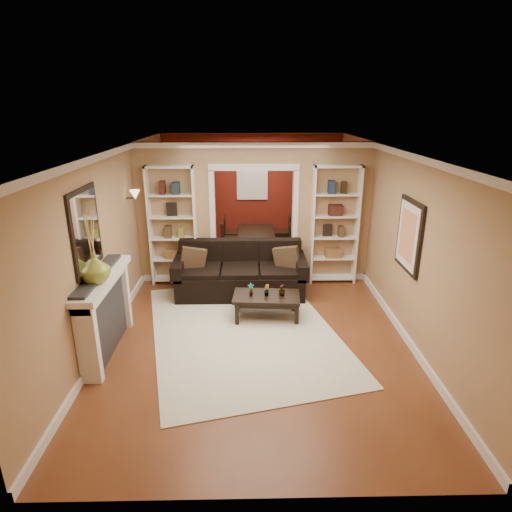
{
  "coord_description": "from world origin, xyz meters",
  "views": [
    {
      "loc": [
        -0.12,
        -6.89,
        3.32
      ],
      "look_at": [
        0.0,
        -0.8,
        1.18
      ],
      "focal_mm": 30.0,
      "sensor_mm": 36.0,
      "label": 1
    }
  ],
  "objects_px": {
    "coffee_table": "(266,307)",
    "bookshelf_right": "(334,226)",
    "sofa": "(240,270)",
    "fireplace": "(107,314)",
    "dining_table": "(257,243)",
    "bookshelf_left": "(173,226)"
  },
  "relations": [
    {
      "from": "coffee_table",
      "to": "bookshelf_right",
      "type": "bearing_deg",
      "value": 53.24
    },
    {
      "from": "sofa",
      "to": "coffee_table",
      "type": "relative_size",
      "value": 2.24
    },
    {
      "from": "bookshelf_right",
      "to": "coffee_table",
      "type": "bearing_deg",
      "value": -131.28
    },
    {
      "from": "coffee_table",
      "to": "bookshelf_right",
      "type": "xyz_separation_m",
      "value": [
        1.37,
        1.57,
        0.95
      ]
    },
    {
      "from": "sofa",
      "to": "bookshelf_right",
      "type": "height_order",
      "value": "bookshelf_right"
    },
    {
      "from": "fireplace",
      "to": "dining_table",
      "type": "height_order",
      "value": "fireplace"
    },
    {
      "from": "dining_table",
      "to": "coffee_table",
      "type": "bearing_deg",
      "value": -178.73
    },
    {
      "from": "dining_table",
      "to": "bookshelf_right",
      "type": "bearing_deg",
      "value": -139.17
    },
    {
      "from": "coffee_table",
      "to": "bookshelf_right",
      "type": "relative_size",
      "value": 0.47
    },
    {
      "from": "bookshelf_left",
      "to": "fireplace",
      "type": "height_order",
      "value": "bookshelf_left"
    },
    {
      "from": "bookshelf_right",
      "to": "dining_table",
      "type": "distance_m",
      "value": 2.38
    },
    {
      "from": "fireplace",
      "to": "sofa",
      "type": "bearing_deg",
      "value": 46.89
    },
    {
      "from": "bookshelf_left",
      "to": "coffee_table",
      "type": "bearing_deg",
      "value": -42.23
    },
    {
      "from": "bookshelf_left",
      "to": "dining_table",
      "type": "bearing_deg",
      "value": 45.34
    },
    {
      "from": "coffee_table",
      "to": "bookshelf_right",
      "type": "distance_m",
      "value": 2.29
    },
    {
      "from": "fireplace",
      "to": "bookshelf_right",
      "type": "bearing_deg",
      "value": 34.8
    },
    {
      "from": "coffee_table",
      "to": "dining_table",
      "type": "distance_m",
      "value": 3.24
    },
    {
      "from": "coffee_table",
      "to": "dining_table",
      "type": "relative_size",
      "value": 0.7
    },
    {
      "from": "sofa",
      "to": "fireplace",
      "type": "height_order",
      "value": "fireplace"
    },
    {
      "from": "fireplace",
      "to": "dining_table",
      "type": "distance_m",
      "value": 4.75
    },
    {
      "from": "coffee_table",
      "to": "fireplace",
      "type": "relative_size",
      "value": 0.63
    },
    {
      "from": "coffee_table",
      "to": "bookshelf_left",
      "type": "height_order",
      "value": "bookshelf_left"
    }
  ]
}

